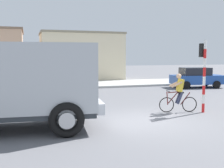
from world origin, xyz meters
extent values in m
plane|color=slate|center=(0.00, 0.00, 0.00)|extent=(120.00, 120.00, 0.00)
cube|color=#ADADA8|center=(0.00, 13.35, 0.08)|extent=(80.00, 5.00, 0.16)
cube|color=#B2B7BC|center=(-4.78, 0.08, 1.80)|extent=(5.41, 2.96, 2.20)
cube|color=#2D3338|center=(-4.78, 0.08, 0.62)|extent=(5.30, 2.90, 0.16)
cube|color=silver|center=(-2.09, -0.17, 0.80)|extent=(0.45, 2.39, 0.36)
cube|color=black|center=(-2.24, -0.15, 2.30)|extent=(0.31, 2.13, 0.70)
torus|color=black|center=(-3.05, 1.21, 0.55)|extent=(1.12, 0.34, 1.10)
cylinder|color=beige|center=(-3.05, 1.21, 0.55)|extent=(0.52, 0.34, 0.50)
torus|color=black|center=(-3.29, -1.34, 0.55)|extent=(1.12, 0.34, 1.10)
cylinder|color=beige|center=(-3.29, -1.34, 0.55)|extent=(0.52, 0.34, 0.50)
torus|color=black|center=(1.48, 1.13, 0.34)|extent=(0.67, 0.18, 0.68)
torus|color=black|center=(2.51, 0.91, 0.34)|extent=(0.67, 0.18, 0.68)
cylinder|color=#591E1E|center=(1.82, 1.05, 0.91)|extent=(0.59, 0.17, 0.09)
cylinder|color=#591E1E|center=(1.76, 1.07, 0.66)|extent=(0.51, 0.15, 0.57)
cylinder|color=#591E1E|center=(2.31, 0.95, 0.61)|extent=(0.44, 0.14, 0.57)
cylinder|color=#591E1E|center=(1.50, 1.12, 0.64)|extent=(0.10, 0.06, 0.59)
cylinder|color=black|center=(1.53, 1.12, 0.95)|extent=(0.13, 0.50, 0.03)
cube|color=black|center=(2.11, 0.99, 0.88)|extent=(0.26, 0.17, 0.06)
cube|color=gold|center=(2.06, 1.00, 1.21)|extent=(0.35, 0.37, 0.59)
sphere|color=tan|center=(1.99, 1.02, 1.61)|extent=(0.22, 0.22, 0.22)
cylinder|color=#2D334C|center=(2.01, 0.91, 0.65)|extent=(0.32, 0.18, 0.57)
cylinder|color=tan|center=(1.83, 0.89, 1.26)|extent=(0.50, 0.19, 0.29)
cylinder|color=#2D334C|center=(2.05, 1.11, 0.65)|extent=(0.32, 0.18, 0.57)
cylinder|color=tan|center=(1.90, 1.20, 1.26)|extent=(0.50, 0.19, 0.29)
cylinder|color=red|center=(3.04, 0.65, 0.20)|extent=(0.12, 0.12, 0.40)
cylinder|color=white|center=(3.04, 0.65, 0.60)|extent=(0.12, 0.12, 0.40)
cylinder|color=red|center=(3.04, 0.65, 1.00)|extent=(0.12, 0.12, 0.40)
cylinder|color=white|center=(3.04, 0.65, 1.40)|extent=(0.12, 0.12, 0.40)
cylinder|color=red|center=(3.04, 0.65, 1.80)|extent=(0.12, 0.12, 0.40)
cylinder|color=white|center=(3.04, 0.65, 2.20)|extent=(0.12, 0.12, 0.40)
cylinder|color=red|center=(3.04, 0.65, 2.60)|extent=(0.12, 0.12, 0.40)
cylinder|color=white|center=(3.04, 0.65, 3.00)|extent=(0.12, 0.12, 0.40)
cube|color=black|center=(3.04, 0.83, 2.75)|extent=(0.24, 0.20, 0.60)
sphere|color=orange|center=(3.04, 0.95, 2.75)|extent=(0.14, 0.14, 0.14)
cube|color=#234C9E|center=(8.53, 9.07, 0.65)|extent=(4.21, 2.27, 0.70)
cube|color=black|center=(8.38, 9.09, 1.30)|extent=(2.39, 1.75, 0.60)
cylinder|color=black|center=(9.88, 9.73, 0.30)|extent=(0.62, 0.27, 0.60)
cylinder|color=black|center=(9.63, 8.05, 0.30)|extent=(0.62, 0.27, 0.60)
cylinder|color=black|center=(7.42, 10.09, 0.30)|extent=(0.62, 0.27, 0.60)
cylinder|color=black|center=(7.17, 8.41, 0.30)|extent=(0.62, 0.27, 0.60)
cube|color=beige|center=(0.98, 18.41, 2.34)|extent=(8.03, 5.11, 4.68)
cube|color=gray|center=(0.98, 18.41, 4.78)|extent=(8.19, 5.21, 0.20)
camera|label=1|loc=(-4.39, -9.47, 2.48)|focal=43.45mm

